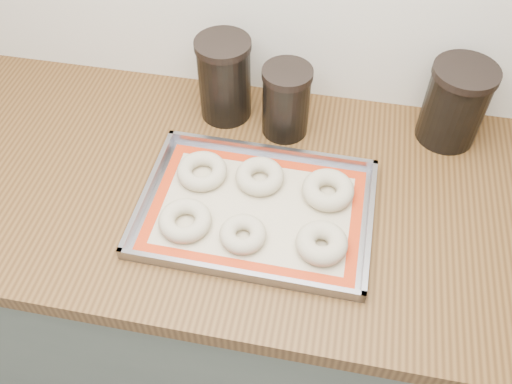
% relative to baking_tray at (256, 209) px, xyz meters
% --- Properties ---
extents(cabinet, '(3.00, 0.65, 0.86)m').
position_rel_baking_tray_xyz_m(cabinet, '(0.12, 0.06, -0.48)').
color(cabinet, '#5B6559').
rests_on(cabinet, floor).
extents(countertop, '(3.06, 0.68, 0.04)m').
position_rel_baking_tray_xyz_m(countertop, '(0.12, 0.06, -0.03)').
color(countertop, brown).
rests_on(countertop, cabinet).
extents(baking_tray, '(0.46, 0.34, 0.03)m').
position_rel_baking_tray_xyz_m(baking_tray, '(0.00, 0.00, 0.00)').
color(baking_tray, gray).
rests_on(baking_tray, countertop).
extents(baking_mat, '(0.42, 0.30, 0.00)m').
position_rel_baking_tray_xyz_m(baking_mat, '(-0.00, 0.00, -0.00)').
color(baking_mat, '#C6B793').
rests_on(baking_mat, baking_tray).
extents(bagel_front_left, '(0.13, 0.13, 0.03)m').
position_rel_baking_tray_xyz_m(bagel_front_left, '(-0.13, -0.06, 0.01)').
color(bagel_front_left, '#C2B596').
rests_on(bagel_front_left, baking_mat).
extents(bagel_front_mid, '(0.10, 0.10, 0.03)m').
position_rel_baking_tray_xyz_m(bagel_front_mid, '(-0.01, -0.08, 0.01)').
color(bagel_front_mid, '#C2B596').
rests_on(bagel_front_mid, baking_mat).
extents(bagel_front_right, '(0.11, 0.11, 0.04)m').
position_rel_baking_tray_xyz_m(bagel_front_right, '(0.14, -0.07, 0.02)').
color(bagel_front_right, '#C2B596').
rests_on(bagel_front_right, baking_mat).
extents(bagel_back_left, '(0.13, 0.13, 0.03)m').
position_rel_baking_tray_xyz_m(bagel_back_left, '(-0.13, 0.07, 0.01)').
color(bagel_back_left, '#C2B596').
rests_on(bagel_back_left, baking_mat).
extents(bagel_back_mid, '(0.10, 0.10, 0.03)m').
position_rel_baking_tray_xyz_m(bagel_back_mid, '(-0.01, 0.08, 0.01)').
color(bagel_back_mid, '#C2B596').
rests_on(bagel_back_mid, baking_mat).
extents(bagel_back_right, '(0.13, 0.13, 0.04)m').
position_rel_baking_tray_xyz_m(bagel_back_right, '(0.14, 0.06, 0.02)').
color(bagel_back_right, '#C2B596').
rests_on(bagel_back_right, baking_mat).
extents(canister_left, '(0.12, 0.12, 0.20)m').
position_rel_baking_tray_xyz_m(canister_left, '(-0.13, 0.28, 0.09)').
color(canister_left, black).
rests_on(canister_left, countertop).
extents(canister_mid, '(0.11, 0.11, 0.17)m').
position_rel_baking_tray_xyz_m(canister_mid, '(0.02, 0.25, 0.08)').
color(canister_mid, black).
rests_on(canister_mid, countertop).
extents(canister_right, '(0.14, 0.14, 0.18)m').
position_rel_baking_tray_xyz_m(canister_right, '(0.38, 0.30, 0.09)').
color(canister_right, black).
rests_on(canister_right, countertop).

